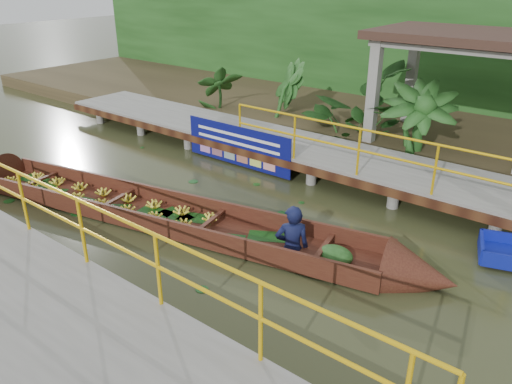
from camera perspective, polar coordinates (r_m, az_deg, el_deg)
The scene contains 9 objects.
ground at distance 10.22m, azimuth -6.70°, elevation -2.36°, with size 80.00×80.00×0.00m, color #2E351A.
land_strip at distance 15.95m, azimuth 12.68°, elevation 7.90°, with size 30.00×8.00×0.45m, color #312918.
far_dock at distance 12.47m, azimuth 4.40°, elevation 5.11°, with size 16.00×2.06×1.66m.
near_dock at distance 7.34m, azimuth -25.04°, elevation -13.80°, with size 18.00×2.40×1.73m.
pavilion at distance 13.28m, azimuth 23.28°, elevation 14.86°, with size 4.40×3.00×3.00m.
foliage_backdrop at distance 17.83m, azimuth 16.95°, elevation 15.00°, with size 30.00×0.80×4.00m, color #183C13.
vendor_boat at distance 9.81m, azimuth -9.87°, elevation -2.40°, with size 10.96×3.32×2.11m.
blue_banner at distance 12.33m, azimuth -2.13°, elevation 5.32°, with size 3.19×0.04×1.00m.
tropical_plants at distance 12.94m, azimuth 17.15°, elevation 7.99°, with size 14.15×1.15×1.43m.
Camera 1 is at (6.57, -6.38, 4.54)m, focal length 35.00 mm.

